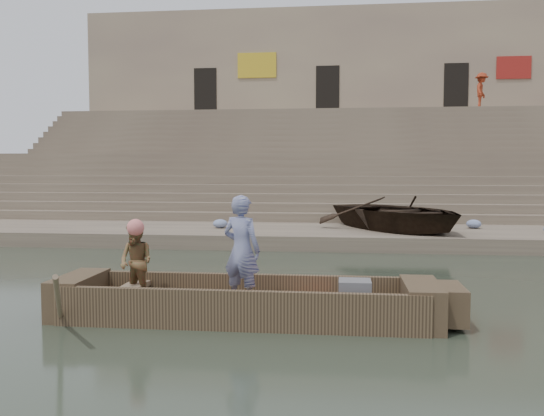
% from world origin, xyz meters
% --- Properties ---
extents(ground, '(120.00, 120.00, 0.00)m').
position_xyz_m(ground, '(0.00, 0.00, 0.00)').
color(ground, '#242E22').
rests_on(ground, ground).
extents(lower_landing, '(32.00, 4.00, 0.40)m').
position_xyz_m(lower_landing, '(0.00, 8.00, 0.20)').
color(lower_landing, '#82735D').
rests_on(lower_landing, ground).
extents(mid_landing, '(32.00, 3.00, 2.80)m').
position_xyz_m(mid_landing, '(0.00, 15.50, 1.40)').
color(mid_landing, '#82735D').
rests_on(mid_landing, ground).
extents(upper_landing, '(32.00, 3.00, 5.20)m').
position_xyz_m(upper_landing, '(0.00, 22.50, 2.60)').
color(upper_landing, '#82735D').
rests_on(upper_landing, ground).
extents(ghat_steps, '(32.00, 11.00, 5.20)m').
position_xyz_m(ghat_steps, '(0.00, 17.19, 1.80)').
color(ghat_steps, '#82735D').
rests_on(ghat_steps, ground).
extents(building_wall, '(32.00, 5.07, 11.20)m').
position_xyz_m(building_wall, '(0.00, 26.50, 5.60)').
color(building_wall, tan).
rests_on(building_wall, ground).
extents(main_rowboat, '(5.00, 1.30, 0.22)m').
position_xyz_m(main_rowboat, '(-2.61, -0.96, 0.11)').
color(main_rowboat, brown).
rests_on(main_rowboat, ground).
extents(rowboat_trim, '(6.04, 2.63, 1.84)m').
position_xyz_m(rowboat_trim, '(-2.40, -0.96, 0.31)').
color(rowboat_trim, brown).
rests_on(rowboat_trim, ground).
extents(standing_man, '(0.69, 0.57, 1.61)m').
position_xyz_m(standing_man, '(-2.64, -0.96, 1.03)').
color(standing_man, navy).
rests_on(standing_man, main_rowboat).
extents(rowing_man, '(0.70, 0.63, 1.17)m').
position_xyz_m(rowing_man, '(-4.28, -0.85, 0.80)').
color(rowing_man, '#277635').
rests_on(rowing_man, main_rowboat).
extents(television, '(0.46, 0.42, 0.40)m').
position_xyz_m(television, '(-1.01, -0.96, 0.42)').
color(television, slate).
rests_on(television, main_rowboat).
extents(beached_rowboat, '(5.59, 5.93, 1.00)m').
position_xyz_m(beached_rowboat, '(0.45, 7.97, 0.90)').
color(beached_rowboat, '#2D2116').
rests_on(beached_rowboat, lower_landing).
extents(pedestrian, '(1.04, 1.32, 1.80)m').
position_xyz_m(pedestrian, '(5.81, 21.60, 6.10)').
color(pedestrian, '#993219').
rests_on(pedestrian, upper_landing).
extents(cloth_bundles, '(12.40, 1.72, 0.26)m').
position_xyz_m(cloth_bundles, '(2.41, 8.15, 0.53)').
color(cloth_bundles, '#3F5999').
rests_on(cloth_bundles, lower_landing).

